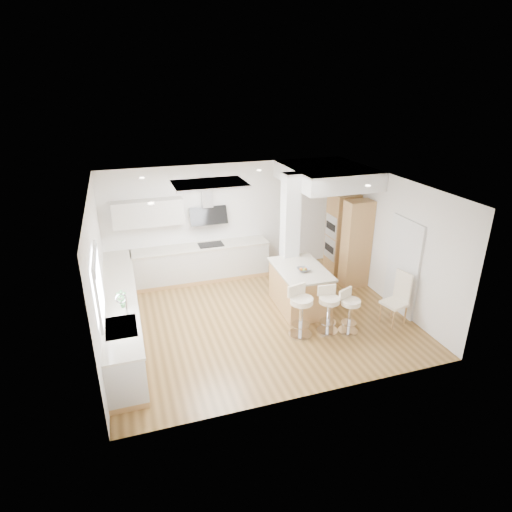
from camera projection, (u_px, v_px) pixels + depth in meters
name	position (u px, v px, depth m)	size (l,w,h in m)	color
ground	(258.00, 318.00, 8.97)	(6.00, 6.00, 0.00)	olive
ceiling	(258.00, 318.00, 8.97)	(6.00, 5.00, 0.02)	white
wall_back	(227.00, 220.00, 10.63)	(6.00, 0.04, 2.80)	white
wall_left	(98.00, 277.00, 7.58)	(0.04, 5.00, 2.80)	white
wall_right	(389.00, 240.00, 9.29)	(0.04, 5.00, 2.80)	white
skylight	(210.00, 184.00, 8.21)	(4.10, 2.10, 0.06)	white
window_left	(98.00, 283.00, 6.69)	(0.06, 1.28, 1.07)	white
doorway_right	(403.00, 268.00, 8.91)	(0.05, 1.00, 2.10)	#443D36
counter_left	(122.00, 314.00, 8.23)	(0.63, 4.50, 1.35)	tan
counter_back	(194.00, 254.00, 10.40)	(3.62, 0.63, 2.50)	tan
pillar	(290.00, 235.00, 9.57)	(0.35, 0.35, 2.80)	white
soffit	(326.00, 175.00, 9.80)	(1.78, 2.20, 0.40)	white
oven_column	(347.00, 238.00, 10.41)	(0.63, 1.21, 2.10)	tan
peninsula	(300.00, 288.00, 9.23)	(1.06, 1.56, 1.00)	tan
bar_stool_a	(301.00, 308.00, 8.18)	(0.56, 0.56, 1.03)	silver
bar_stool_b	(328.00, 307.00, 8.32)	(0.45, 0.45, 0.95)	silver
bar_stool_c	(349.00, 309.00, 8.32)	(0.52, 0.52, 0.89)	silver
dining_chair	(398.00, 296.00, 8.62)	(0.51, 0.51, 1.11)	#F3E4C6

